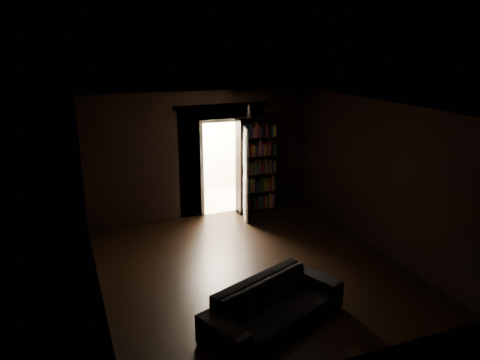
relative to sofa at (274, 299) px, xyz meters
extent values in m
plane|color=black|center=(0.35, 1.75, -0.41)|extent=(5.50, 5.50, 0.00)
cube|color=black|center=(-0.87, 4.55, 0.99)|extent=(2.55, 0.10, 2.80)
cube|color=black|center=(2.08, 4.55, 0.99)|extent=(1.55, 0.10, 2.80)
cube|color=black|center=(0.85, 4.55, 2.04)|extent=(0.90, 0.10, 0.70)
cube|color=black|center=(-2.15, 1.75, 0.99)|extent=(0.02, 5.50, 2.80)
cube|color=black|center=(2.85, 1.75, 0.99)|extent=(0.02, 5.50, 2.80)
cube|color=black|center=(0.35, -1.00, 0.99)|extent=(5.00, 0.02, 2.80)
cube|color=beige|center=(0.35, 1.75, 2.39)|extent=(5.00, 5.50, 0.02)
cube|color=white|center=(0.85, 4.49, 0.64)|extent=(1.04, 0.06, 2.17)
cube|color=#B1AD9A|center=(0.85, 5.40, -0.46)|extent=(2.20, 1.80, 0.10)
cube|color=beige|center=(0.85, 6.25, 0.79)|extent=(2.20, 0.10, 2.40)
cube|color=beige|center=(-0.20, 5.40, 0.79)|extent=(0.10, 1.60, 2.40)
cube|color=beige|center=(1.90, 5.40, 0.79)|extent=(0.10, 1.60, 2.40)
cube|color=beige|center=(0.85, 5.40, 2.04)|extent=(2.20, 1.80, 0.10)
cube|color=#C96C81|center=(0.85, 6.19, 1.81)|extent=(2.00, 0.04, 0.26)
imported|color=black|center=(0.00, 0.00, 0.00)|extent=(2.32, 1.66, 0.82)
cube|color=black|center=(1.60, 4.30, 0.69)|extent=(0.96, 0.61, 2.20)
cube|color=white|center=(0.32, 5.78, 0.42)|extent=(0.80, 0.74, 1.65)
cube|color=white|center=(1.22, 4.07, 0.62)|extent=(0.26, 0.84, 2.05)
cube|color=silver|center=(1.43, 4.33, 1.93)|extent=(0.11, 0.11, 0.28)
cube|color=black|center=(0.32, 5.70, 1.38)|extent=(0.65, 0.32, 0.27)
camera|label=1|loc=(-2.53, -5.11, 3.38)|focal=35.00mm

